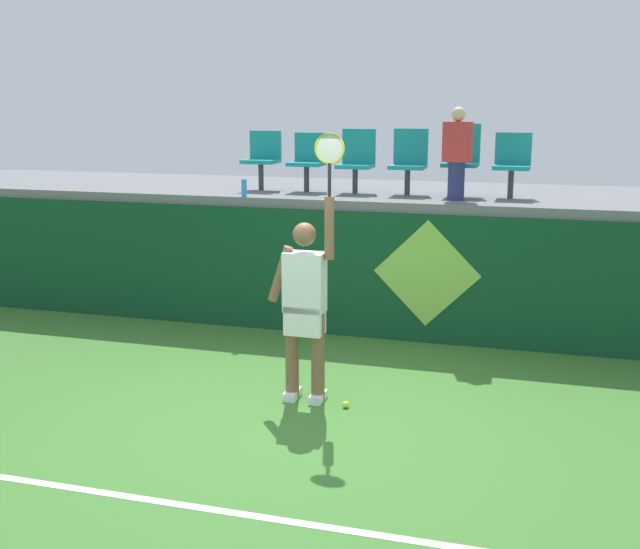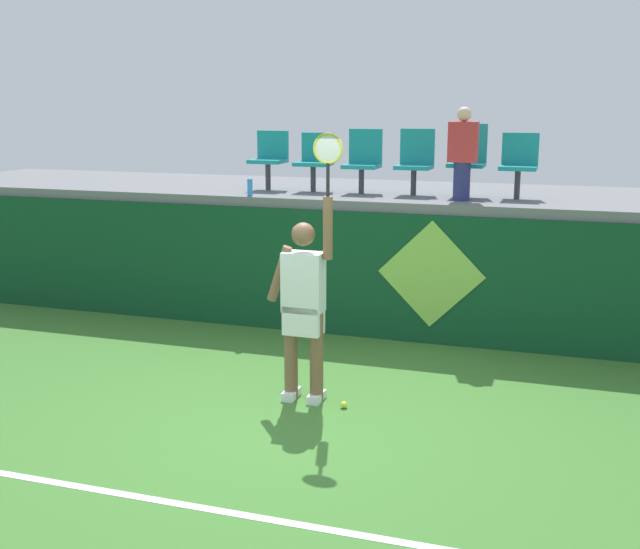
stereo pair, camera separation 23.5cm
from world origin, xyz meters
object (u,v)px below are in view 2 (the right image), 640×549
object	(u,v)px
tennis_player	(304,302)
stadium_chair_5	(519,162)
stadium_chair_0	(270,156)
spectator_0	(463,153)
stadium_chair_4	(468,157)
stadium_chair_3	(415,160)
stadium_chair_1	(315,159)
water_bottle	(250,188)
stadium_chair_2	(363,159)
tennis_ball	(344,405)

from	to	relation	value
tennis_player	stadium_chair_5	world-z (taller)	tennis_player
stadium_chair_0	spectator_0	distance (m)	2.67
stadium_chair_4	stadium_chair_5	world-z (taller)	stadium_chair_4
tennis_player	stadium_chair_0	bearing A→B (deg)	116.80
tennis_player	stadium_chair_3	world-z (taller)	tennis_player
stadium_chair_0	stadium_chair_1	xyz separation A→B (m)	(0.64, 0.00, -0.02)
stadium_chair_1	stadium_chair_4	xyz separation A→B (m)	(1.99, 0.01, 0.06)
tennis_player	stadium_chair_1	bearing A→B (deg)	106.75
stadium_chair_3	stadium_chair_4	distance (m)	0.66
stadium_chair_0	stadium_chair_5	bearing A→B (deg)	0.04
stadium_chair_0	stadium_chair_3	size ratio (longest dim) A/B	0.94
water_bottle	stadium_chair_1	distance (m)	1.04
stadium_chair_0	stadium_chair_2	xyz separation A→B (m)	(1.29, 0.01, -0.01)
stadium_chair_4	stadium_chair_5	distance (m)	0.62
tennis_ball	stadium_chair_5	xyz separation A→B (m)	(1.25, 3.22, 2.07)
tennis_player	stadium_chair_0	size ratio (longest dim) A/B	3.28
stadium_chair_0	water_bottle	bearing A→B (deg)	-86.80
spectator_0	tennis_ball	bearing A→B (deg)	-102.61
stadium_chair_3	stadium_chair_1	bearing A→B (deg)	-179.63
water_bottle	spectator_0	world-z (taller)	spectator_0
tennis_ball	water_bottle	world-z (taller)	water_bottle
stadium_chair_1	stadium_chair_5	distance (m)	2.61
stadium_chair_2	tennis_player	bearing A→B (deg)	-84.81
water_bottle	tennis_ball	bearing A→B (deg)	-51.08
stadium_chair_5	spectator_0	world-z (taller)	spectator_0
tennis_ball	spectator_0	bearing A→B (deg)	77.39
stadium_chair_1	stadium_chair_2	bearing A→B (deg)	0.73
stadium_chair_3	stadium_chair_5	size ratio (longest dim) A/B	1.04
stadium_chair_2	stadium_chair_3	xyz separation A→B (m)	(0.68, 0.00, 0.01)
stadium_chair_2	stadium_chair_4	xyz separation A→B (m)	(1.34, 0.00, 0.05)
stadium_chair_1	stadium_chair_3	world-z (taller)	stadium_chair_3
stadium_chair_0	stadium_chair_3	distance (m)	1.97
stadium_chair_2	stadium_chair_0	bearing A→B (deg)	-179.61
tennis_player	stadium_chair_5	distance (m)	3.72
tennis_player	stadium_chair_4	bearing A→B (deg)	71.46
stadium_chair_2	stadium_chair_4	bearing A→B (deg)	0.08
stadium_chair_2	stadium_chair_3	world-z (taller)	stadium_chair_3
stadium_chair_2	stadium_chair_3	bearing A→B (deg)	0.02
stadium_chair_4	stadium_chair_0	bearing A→B (deg)	-179.77
stadium_chair_5	spectator_0	size ratio (longest dim) A/B	0.72
stadium_chair_3	spectator_0	distance (m)	0.79
stadium_chair_2	tennis_ball	bearing A→B (deg)	-77.59
tennis_player	tennis_ball	world-z (taller)	tennis_player
water_bottle	stadium_chair_5	distance (m)	3.32
stadium_chair_2	stadium_chair_5	xyz separation A→B (m)	(1.96, -0.01, 0.01)
tennis_player	spectator_0	size ratio (longest dim) A/B	2.32
tennis_ball	spectator_0	distance (m)	3.61
tennis_ball	stadium_chair_4	size ratio (longest dim) A/B	0.07
tennis_player	stadium_chair_4	size ratio (longest dim) A/B	2.86
stadium_chair_4	stadium_chair_3	bearing A→B (deg)	-179.85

